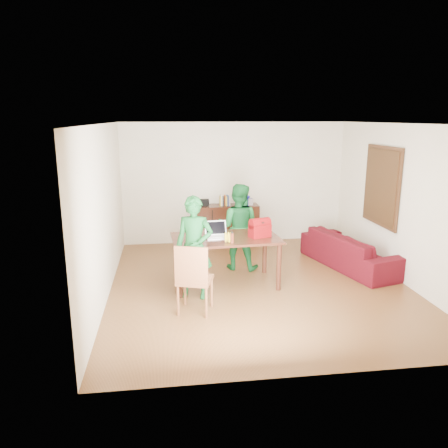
{
  "coord_description": "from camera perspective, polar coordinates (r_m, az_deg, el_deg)",
  "views": [
    {
      "loc": [
        -1.52,
        -6.9,
        2.8
      ],
      "look_at": [
        -0.56,
        0.31,
        1.02
      ],
      "focal_mm": 35.0,
      "sensor_mm": 36.0,
      "label": 1
    }
  ],
  "objects": [
    {
      "name": "sofa",
      "position": [
        8.71,
        16.27,
        -3.32
      ],
      "size": [
        1.41,
        2.35,
        0.64
      ],
      "primitive_type": "imported",
      "rotation": [
        0.0,
        0.0,
        1.83
      ],
      "color": "#380713",
      "rests_on": "ground"
    },
    {
      "name": "person_near",
      "position": [
        6.84,
        -3.9,
        -3.11
      ],
      "size": [
        0.68,
        0.54,
        1.63
      ],
      "primitive_type": "imported",
      "rotation": [
        0.0,
        0.0,
        -0.27
      ],
      "color": "#125220",
      "rests_on": "ground"
    },
    {
      "name": "person_far",
      "position": [
        8.15,
        1.88,
        -0.36
      ],
      "size": [
        0.95,
        0.85,
        1.62
      ],
      "primitive_type": "imported",
      "rotation": [
        0.0,
        0.0,
        2.78
      ],
      "color": "#135623",
      "rests_on": "ground"
    },
    {
      "name": "bananas",
      "position": [
        7.03,
        0.57,
        -2.15
      ],
      "size": [
        0.2,
        0.15,
        0.07
      ],
      "primitive_type": null,
      "rotation": [
        0.0,
        0.0,
        -0.28
      ],
      "color": "gold",
      "rests_on": "table"
    },
    {
      "name": "bottle",
      "position": [
        6.98,
        1.06,
        -1.76
      ],
      "size": [
        0.08,
        0.08,
        0.18
      ],
      "primitive_type": "cylinder",
      "rotation": [
        0.0,
        0.0,
        0.38
      ],
      "color": "#592414",
      "rests_on": "table"
    },
    {
      "name": "laptop",
      "position": [
        7.28,
        -0.88,
        -1.47
      ],
      "size": [
        0.38,
        0.28,
        0.26
      ],
      "rotation": [
        0.0,
        0.0,
        0.07
      ],
      "color": "white",
      "rests_on": "table"
    },
    {
      "name": "room",
      "position": [
        7.35,
        4.59,
        2.03
      ],
      "size": [
        5.2,
        5.7,
        2.9
      ],
      "color": "#492B12",
      "rests_on": "ground"
    },
    {
      "name": "table",
      "position": [
        7.37,
        0.21,
        -2.55
      ],
      "size": [
        1.84,
        1.1,
        0.84
      ],
      "rotation": [
        0.0,
        0.0,
        0.06
      ],
      "color": "black",
      "rests_on": "ground"
    },
    {
      "name": "chair",
      "position": [
        6.48,
        -3.82,
        -8.87
      ],
      "size": [
        0.59,
        0.58,
        1.06
      ],
      "rotation": [
        0.0,
        0.0,
        -0.3
      ],
      "color": "brown",
      "rests_on": "ground"
    },
    {
      "name": "red_bag",
      "position": [
        7.35,
        4.7,
        -0.72
      ],
      "size": [
        0.39,
        0.3,
        0.25
      ],
      "primitive_type": "cube",
      "rotation": [
        0.0,
        0.0,
        0.34
      ],
      "color": "#6F0707",
      "rests_on": "table"
    }
  ]
}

